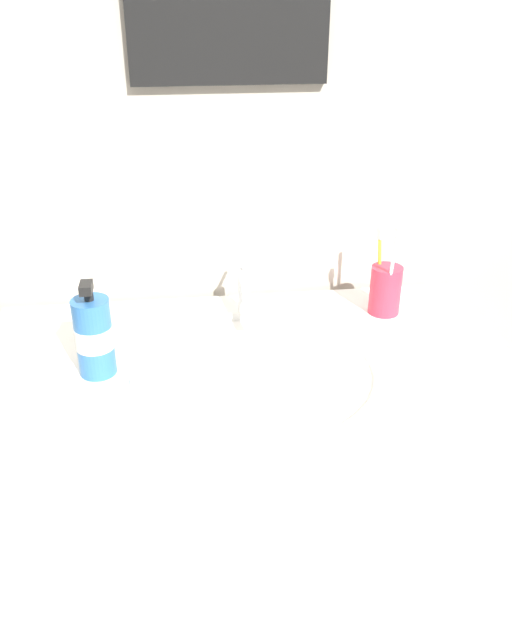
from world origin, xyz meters
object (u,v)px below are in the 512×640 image
(toothbrush_yellow, at_px, (380,263))
(soap_dispenser, at_px, (94,336))
(toothbrush_cup, at_px, (385,290))
(faucet, at_px, (245,294))
(toothbrush_white, at_px, (392,266))

(toothbrush_yellow, relative_size, soap_dispenser, 0.96)
(toothbrush_cup, distance_m, toothbrush_yellow, 0.06)
(toothbrush_cup, bearing_deg, faucet, 177.81)
(toothbrush_yellow, bearing_deg, faucet, -178.27)
(soap_dispenser, bearing_deg, toothbrush_cup, 16.13)
(toothbrush_cup, relative_size, toothbrush_yellow, 0.59)
(toothbrush_white, relative_size, soap_dispenser, 1.10)
(faucet, distance_m, soap_dispenser, 0.33)
(toothbrush_cup, bearing_deg, toothbrush_yellow, 119.99)
(toothbrush_cup, bearing_deg, toothbrush_white, -94.59)
(soap_dispenser, bearing_deg, toothbrush_yellow, 18.25)
(toothbrush_white, bearing_deg, toothbrush_yellow, 99.65)
(toothbrush_cup, height_order, toothbrush_white, toothbrush_white)
(toothbrush_yellow, distance_m, toothbrush_white, 0.05)
(toothbrush_yellow, relative_size, toothbrush_white, 0.87)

